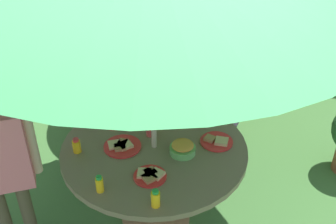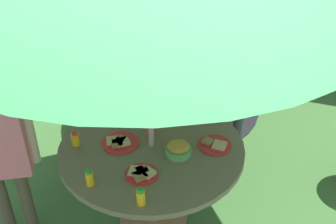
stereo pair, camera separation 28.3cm
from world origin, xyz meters
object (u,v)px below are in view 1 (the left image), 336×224
object	(u,v)px
wooden_chair	(113,72)
child_in_yellow_shirt	(80,92)
juice_bottle_near_left	(77,146)
juice_bottle_center_back	(156,199)
plate_near_right	(117,121)
plate_far_right	(176,111)
plate_front_edge	(150,175)
garden_table	(155,161)
plate_back_edge	(122,146)
snack_bowl	(183,148)
juice_bottle_center_front	(144,104)
dome_tent	(159,33)
child_in_white_shirt	(229,74)
juice_bottle_far_left	(100,184)
plate_mid_left	(217,141)
cup_near	(151,132)

from	to	relation	value
wooden_chair	child_in_yellow_shirt	xyz separation A→B (m)	(-0.06, -0.64, 0.14)
juice_bottle_near_left	juice_bottle_center_back	xyz separation A→B (m)	(0.63, -0.36, 0.01)
child_in_yellow_shirt	plate_near_right	bearing A→B (deg)	-1.67
plate_far_right	plate_front_edge	xyz separation A→B (m)	(-0.02, -0.74, 0.00)
child_in_yellow_shirt	juice_bottle_near_left	xyz separation A→B (m)	(0.27, -0.71, 0.03)
garden_table	juice_bottle_near_left	xyz separation A→B (m)	(-0.49, -0.16, 0.18)
plate_back_edge	plate_front_edge	world-z (taller)	same
snack_bowl	plate_front_edge	xyz separation A→B (m)	(-0.15, -0.27, -0.03)
plate_back_edge	plate_far_right	bearing A→B (deg)	61.05
plate_far_right	juice_bottle_center_front	distance (m)	0.25
dome_tent	child_in_white_shirt	size ratio (longest dim) A/B	1.49
juice_bottle_center_front	juice_bottle_far_left	bearing A→B (deg)	-92.15
plate_mid_left	plate_far_right	bearing A→B (deg)	138.38
child_in_white_shirt	garden_table	bearing A→B (deg)	-0.00
child_in_yellow_shirt	snack_bowl	bearing A→B (deg)	4.76
plate_mid_left	plate_near_right	bearing A→B (deg)	173.00
plate_front_edge	juice_bottle_far_left	world-z (taller)	juice_bottle_far_left
garden_table	juice_bottle_far_left	bearing A→B (deg)	-113.80
dome_tent	snack_bowl	bearing A→B (deg)	-64.26
plate_back_edge	juice_bottle_far_left	world-z (taller)	juice_bottle_far_left
juice_bottle_center_back	cup_near	world-z (taller)	juice_bottle_center_back
juice_bottle_center_front	cup_near	size ratio (longest dim) A/B	2.06
dome_tent	child_in_white_shirt	world-z (taller)	dome_tent
child_in_yellow_shirt	plate_near_right	xyz separation A→B (m)	(0.42, -0.32, -0.00)
wooden_chair	juice_bottle_center_front	xyz separation A→B (m)	(0.52, -0.77, 0.18)
dome_tent	snack_bowl	world-z (taller)	dome_tent
juice_bottle_far_left	cup_near	world-z (taller)	juice_bottle_far_left
garden_table	snack_bowl	distance (m)	0.27
juice_bottle_center_front	garden_table	bearing A→B (deg)	-66.77
plate_mid_left	garden_table	bearing A→B (deg)	-162.01
juice_bottle_far_left	cup_near	size ratio (longest dim) A/B	1.84
snack_bowl	garden_table	bearing A→B (deg)	171.47
juice_bottle_center_front	juice_bottle_center_back	xyz separation A→B (m)	(0.32, -0.94, -0.01)
dome_tent	plate_back_edge	world-z (taller)	dome_tent
plate_mid_left	juice_bottle_far_left	bearing A→B (deg)	-135.39
plate_far_right	juice_bottle_far_left	size ratio (longest dim) A/B	1.67
snack_bowl	plate_back_edge	world-z (taller)	snack_bowl
cup_near	child_in_white_shirt	bearing A→B (deg)	56.70
wooden_chair	child_in_yellow_shirt	bearing A→B (deg)	-125.78
wooden_chair	plate_far_right	xyz separation A→B (m)	(0.77, -0.75, 0.13)
dome_tent	plate_far_right	size ratio (longest dim) A/B	10.59
dome_tent	plate_near_right	distance (m)	1.38
child_in_white_shirt	juice_bottle_center_front	bearing A→B (deg)	-28.10
child_in_white_shirt	juice_bottle_center_back	world-z (taller)	child_in_white_shirt
child_in_yellow_shirt	juice_bottle_center_front	distance (m)	0.60
juice_bottle_far_left	juice_bottle_center_front	size ratio (longest dim) A/B	0.89
plate_mid_left	juice_bottle_center_front	world-z (taller)	juice_bottle_center_front
plate_near_right	cup_near	world-z (taller)	cup_near
plate_back_edge	plate_mid_left	size ratio (longest dim) A/B	1.13
juice_bottle_center_front	juice_bottle_center_back	distance (m)	0.99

